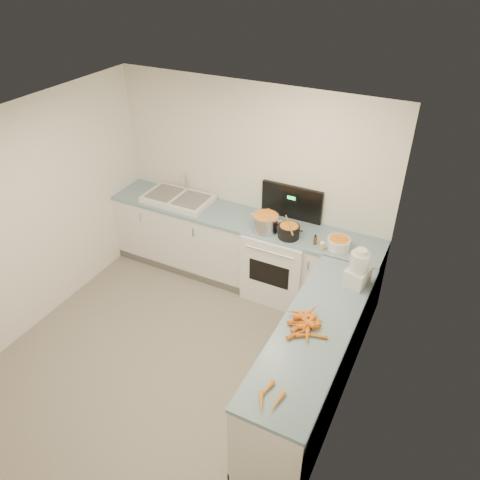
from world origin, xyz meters
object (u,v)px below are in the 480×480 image
at_px(mixing_bowl, 339,243).
at_px(stove, 280,261).
at_px(extract_bottle, 315,240).
at_px(sink, 178,199).
at_px(steel_pot, 265,224).
at_px(spice_jar, 322,247).
at_px(black_pot, 289,232).
at_px(food_processor, 358,269).

bearing_deg(mixing_bowl, stove, 172.98).
height_order(stove, extract_bottle, stove).
bearing_deg(sink, steel_pot, -6.26).
bearing_deg(stove, spice_jar, -20.59).
height_order(sink, extract_bottle, sink).
height_order(stove, spice_jar, stove).
relative_size(steel_pot, extract_bottle, 3.03).
relative_size(sink, black_pot, 3.56).
distance_m(stove, mixing_bowl, 0.88).
xyz_separation_m(black_pot, extract_bottle, (0.31, -0.00, -0.02)).
bearing_deg(black_pot, sink, 174.59).
height_order(extract_bottle, food_processor, food_processor).
bearing_deg(spice_jar, mixing_bowl, 39.91).
distance_m(steel_pot, black_pot, 0.30).
bearing_deg(extract_bottle, sink, 175.43).
relative_size(stove, steel_pot, 4.40).
distance_m(mixing_bowl, spice_jar, 0.19).
bearing_deg(mixing_bowl, sink, 177.27).
height_order(stove, food_processor, stove).
height_order(mixing_bowl, extract_bottle, mixing_bowl).
distance_m(stove, sink, 1.54).
bearing_deg(black_pot, food_processor, -27.89).
xyz_separation_m(sink, spice_jar, (2.01, -0.23, 0.00)).
bearing_deg(spice_jar, black_pot, 169.80).
height_order(steel_pot, spice_jar, steel_pot).
bearing_deg(steel_pot, sink, 173.74).
relative_size(sink, mixing_bowl, 3.40).
height_order(mixing_bowl, food_processor, food_processor).
relative_size(black_pot, mixing_bowl, 0.95).
bearing_deg(sink, stove, -0.62).
xyz_separation_m(extract_bottle, spice_jar, (0.11, -0.07, -0.01)).
bearing_deg(black_pot, steel_pot, 178.39).
xyz_separation_m(black_pot, mixing_bowl, (0.57, 0.05, -0.01)).
relative_size(sink, extract_bottle, 8.44).
relative_size(sink, steel_pot, 2.78).
bearing_deg(black_pot, mixing_bowl, 4.82).
xyz_separation_m(stove, food_processor, (1.05, -0.62, 0.64)).
bearing_deg(sink, extract_bottle, -4.57).
distance_m(black_pot, spice_jar, 0.43).
bearing_deg(sink, spice_jar, -6.42).
relative_size(stove, mixing_bowl, 5.37).
xyz_separation_m(stove, extract_bottle, (0.45, -0.14, 0.52)).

